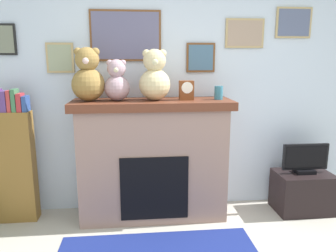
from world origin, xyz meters
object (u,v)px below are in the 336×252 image
teddy_bear_brown (155,78)px  television (305,160)px  bookshelf (14,161)px  tv_stand (302,192)px  teddy_bear_grey (88,77)px  teddy_bear_cream (117,82)px  fireplace (153,159)px  candle_jar (219,93)px  mantel_clock (186,90)px

teddy_bear_brown → television: bearing=-1.5°
bookshelf → television: (2.96, -0.10, -0.05)m
tv_stand → teddy_bear_grey: size_ratio=1.14×
bookshelf → teddy_bear_cream: teddy_bear_cream is taller
fireplace → teddy_bear_brown: 0.82m
teddy_bear_cream → teddy_bear_brown: teddy_bear_brown is taller
teddy_bear_grey → candle_jar: bearing=0.0°
fireplace → bookshelf: bookshelf is taller
fireplace → television: bearing=-2.2°
fireplace → mantel_clock: 0.77m
tv_stand → television: television is taller
fireplace → teddy_bear_grey: 1.02m
tv_stand → candle_jar: size_ratio=4.30×
teddy_bear_brown → teddy_bear_cream: bearing=180.0°
tv_stand → candle_jar: candle_jar is taller
mantel_clock → tv_stand: bearing=-1.8°
candle_jar → fireplace: bearing=178.5°
teddy_bear_cream → fireplace: bearing=3.1°
mantel_clock → teddy_bear_cream: size_ratio=0.48×
television → mantel_clock: (-1.26, 0.04, 0.73)m
candle_jar → teddy_bear_cream: (-0.99, -0.00, 0.11)m
fireplace → bookshelf: (-1.37, 0.04, 0.01)m
television → teddy_bear_grey: bearing=178.9°
television → candle_jar: candle_jar is taller
candle_jar → teddy_bear_brown: bearing=-179.9°
bookshelf → candle_jar: size_ratio=9.93×
bookshelf → teddy_bear_brown: size_ratio=2.73×
bookshelf → tv_stand: bookshelf is taller
teddy_bear_brown → fireplace: bearing=142.4°
fireplace → teddy_bear_grey: size_ratio=3.11×
teddy_bear_grey → teddy_bear_brown: bearing=0.0°
bookshelf → candle_jar: candle_jar is taller
teddy_bear_grey → teddy_bear_brown: size_ratio=1.03×
tv_stand → television: (-0.00, -0.00, 0.36)m
fireplace → television: (1.59, -0.06, -0.04)m
teddy_bear_cream → bookshelf: bearing=176.7°
teddy_bear_cream → television: bearing=-1.3°
teddy_bear_cream → teddy_bear_brown: (0.36, -0.00, 0.04)m
teddy_bear_grey → teddy_bear_brown: (0.63, 0.00, -0.01)m
bookshelf → teddy_bear_brown: bearing=-2.4°
television → mantel_clock: 1.46m
candle_jar → teddy_bear_grey: size_ratio=0.27×
fireplace → candle_jar: size_ratio=11.68×
fireplace → candle_jar: bearing=-1.5°
candle_jar → teddy_bear_grey: teddy_bear_grey is taller
teddy_bear_grey → tv_stand: bearing=-1.1°
candle_jar → teddy_bear_cream: bearing=-180.0°
television → teddy_bear_brown: teddy_bear_brown is taller
bookshelf → teddy_bear_cream: bearing=-3.3°
television → teddy_bear_cream: (-1.93, 0.04, 0.81)m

